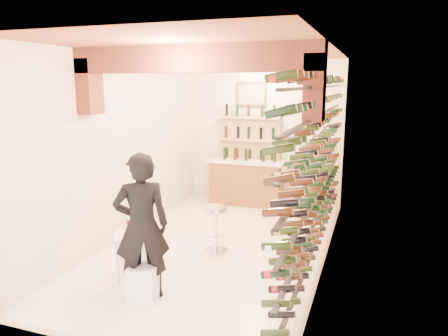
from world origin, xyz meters
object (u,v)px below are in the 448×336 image
wine_rack (314,162)px  person (142,226)px  tasting_table (132,242)px  crate_lower (305,210)px  chrome_barstool (216,226)px  back_counter (246,181)px  white_stool (144,283)px

wine_rack → person: (-1.86, -1.87, -0.60)m
tasting_table → crate_lower: (1.83, 3.69, -0.40)m
chrome_barstool → wine_rack: bearing=7.1°
tasting_table → crate_lower: 4.14m
person → back_counter: bearing=-123.9°
white_stool → crate_lower: bearing=71.5°
tasting_table → crate_lower: bearing=40.6°
person → crate_lower: 4.39m
tasting_table → chrome_barstool: size_ratio=1.04×
tasting_table → white_stool: bearing=-69.4°
wine_rack → back_counter: 3.38m
white_stool → person: person is taller
person → crate_lower: person is taller
tasting_table → person: size_ratio=0.42×
white_stool → person: size_ratio=0.24×
white_stool → person: bearing=119.0°
white_stool → chrome_barstool: size_ratio=0.58×
wine_rack → person: bearing=-134.8°
back_counter → crate_lower: (1.41, -0.45, -0.40)m
wine_rack → back_counter: wine_rack is taller
chrome_barstool → person: bearing=-101.9°
wine_rack → back_counter: (-1.83, 2.65, -1.02)m
white_stool → crate_lower: 4.37m
back_counter → person: bearing=-90.3°
back_counter → chrome_barstool: back_counter is taller
crate_lower → wine_rack: bearing=-79.1°
person → chrome_barstool: bearing=-135.5°
back_counter → white_stool: size_ratio=3.83×
wine_rack → back_counter: size_ratio=3.35×
white_stool → crate_lower: (1.39, 4.15, -0.09)m
tasting_table → wine_rack: bearing=10.4°
tasting_table → person: person is taller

